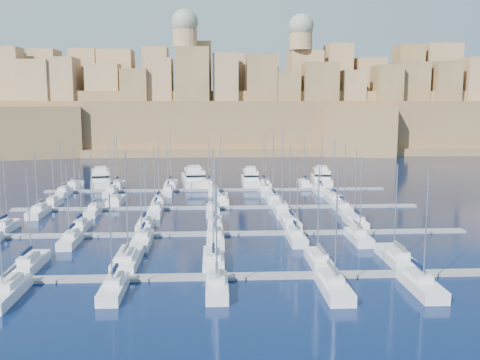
{
  "coord_description": "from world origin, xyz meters",
  "views": [
    {
      "loc": [
        -0.81,
        -99.06,
        22.32
      ],
      "look_at": [
        4.56,
        6.0,
        6.56
      ],
      "focal_mm": 40.0,
      "sensor_mm": 36.0,
      "label": 1
    }
  ],
  "objects": [
    {
      "name": "sailboat_24",
      "position": [
        -34.83,
        14.65,
        0.72
      ],
      "size": [
        2.25,
        7.5,
        12.35
      ],
      "color": "silver",
      "rests_on": "ground"
    },
    {
      "name": "pontoon_mid_far",
      "position": [
        0.0,
        10.0,
        0.2
      ],
      "size": [
        84.0,
        2.0,
        0.4
      ],
      "primitive_type": "cube",
      "color": "slate",
      "rests_on": "ground"
    },
    {
      "name": "sailboat_21",
      "position": [
        -0.53,
        -17.41,
        0.74
      ],
      "size": [
        2.71,
        9.04,
        13.8
      ],
      "color": "silver",
      "rests_on": "ground"
    },
    {
      "name": "sailboat_5",
      "position": [
        24.48,
        -28.28,
        0.75
      ],
      "size": [
        2.9,
        9.68,
        13.9
      ],
      "color": "silver",
      "rests_on": "ground"
    },
    {
      "name": "sailboat_4",
      "position": [
        13.52,
        -28.87,
        0.74
      ],
      "size": [
        2.54,
        8.48,
        13.72
      ],
      "color": "silver",
      "rests_on": "ground"
    },
    {
      "name": "sailboat_7",
      "position": [
        -24.42,
        -39.86,
        0.76
      ],
      "size": [
        2.99,
        9.97,
        15.67
      ],
      "color": "silver",
      "rests_on": "ground"
    },
    {
      "name": "sailboat_13",
      "position": [
        -23.73,
        -7.37,
        0.7
      ],
      "size": [
        2.24,
        7.46,
        10.66
      ],
      "color": "silver",
      "rests_on": "ground"
    },
    {
      "name": "sailboat_35",
      "position": [
        25.24,
        4.81,
        0.74
      ],
      "size": [
        2.58,
        8.61,
        14.15
      ],
      "color": "silver",
      "rests_on": "ground"
    },
    {
      "name": "pontoon_mid_near",
      "position": [
        0.0,
        -12.0,
        0.2
      ],
      "size": [
        84.0,
        2.0,
        0.4
      ],
      "primitive_type": "cube",
      "color": "slate",
      "rests_on": "ground"
    },
    {
      "name": "ground",
      "position": [
        0.0,
        0.0,
        0.0
      ],
      "size": [
        600.0,
        600.0,
        0.0
      ],
      "primitive_type": "plane",
      "color": "black",
      "rests_on": "ground"
    },
    {
      "name": "sailboat_46",
      "position": [
        11.72,
        26.62,
        0.73
      ],
      "size": [
        2.7,
        8.99,
        13.07
      ],
      "color": "silver",
      "rests_on": "ground"
    },
    {
      "name": "sailboat_22",
      "position": [
        12.35,
        -17.07,
        0.72
      ],
      "size": [
        2.51,
        8.36,
        12.28
      ],
      "color": "silver",
      "rests_on": "ground"
    },
    {
      "name": "sailboat_41",
      "position": [
        22.94,
        37.31,
        0.73
      ],
      "size": [
        2.66,
        8.85,
        12.97
      ],
      "color": "silver",
      "rests_on": "ground"
    },
    {
      "name": "sailboat_8",
      "position": [
        -12.43,
        -39.07,
        0.72
      ],
      "size": [
        2.51,
        8.35,
        12.18
      ],
      "color": "silver",
      "rests_on": "ground"
    },
    {
      "name": "sailboat_32",
      "position": [
        -12.2,
        4.68,
        0.74
      ],
      "size": [
        2.66,
        8.86,
        14.08
      ],
      "color": "silver",
      "rests_on": "ground"
    },
    {
      "name": "sailboat_39",
      "position": [
        -1.83,
        37.78,
        0.74
      ],
      "size": [
        2.94,
        9.79,
        13.2
      ],
      "color": "silver",
      "rests_on": "ground"
    },
    {
      "name": "sailboat_36",
      "position": [
        -36.21,
        37.38,
        0.74
      ],
      "size": [
        2.7,
        9.0,
        13.64
      ],
      "color": "silver",
      "rests_on": "ground"
    },
    {
      "name": "fortified_city",
      "position": [
        -0.19,
        155.26,
        14.74
      ],
      "size": [
        460.0,
        108.95,
        59.52
      ],
      "color": "brown",
      "rests_on": "ground"
    },
    {
      "name": "sailboat_9",
      "position": [
        -0.45,
        -39.14,
        0.73
      ],
      "size": [
        2.55,
        8.5,
        13.16
      ],
      "color": "silver",
      "rests_on": "ground"
    },
    {
      "name": "sailboat_19",
      "position": [
        -23.09,
        -16.89,
        0.73
      ],
      "size": [
        2.39,
        7.98,
        13.06
      ],
      "color": "silver",
      "rests_on": "ground"
    },
    {
      "name": "sailboat_28",
      "position": [
        12.33,
        15.72,
        0.76
      ],
      "size": [
        2.9,
        9.68,
        15.39
      ],
      "color": "silver",
      "rests_on": "ground"
    },
    {
      "name": "sailboat_37",
      "position": [
        -25.27,
        37.5,
        0.74
      ],
      "size": [
        2.77,
        9.24,
        14.03
      ],
      "color": "silver",
      "rests_on": "ground"
    },
    {
      "name": "sailboat_1",
      "position": [
        -25.32,
        -28.67,
        0.74
      ],
      "size": [
        2.66,
        8.88,
        13.83
      ],
      "color": "silver",
      "rests_on": "ground"
    },
    {
      "name": "sailboat_11",
      "position": [
        23.69,
        -39.63,
        0.75
      ],
      "size": [
        2.85,
        9.49,
        14.62
      ],
      "color": "silver",
      "rests_on": "ground"
    },
    {
      "name": "sailboat_15",
      "position": [
        -0.52,
        -6.97,
        0.72
      ],
      "size": [
        2.48,
        8.27,
        12.29
      ],
      "color": "silver",
      "rests_on": "ground"
    },
    {
      "name": "sailboat_45",
      "position": [
        -0.68,
        27.01,
        0.71
      ],
      "size": [
        2.46,
        8.19,
        11.52
      ],
      "color": "silver",
      "rests_on": "ground"
    },
    {
      "name": "sailboat_20",
      "position": [
        -11.89,
        -17.43,
        0.74
      ],
      "size": [
        2.73,
        9.09,
        13.65
      ],
      "color": "silver",
      "rests_on": "ground"
    },
    {
      "name": "sailboat_12",
      "position": [
        -36.51,
        -7.27,
        0.73
      ],
      "size": [
        2.3,
        7.66,
        13.19
      ],
      "color": "silver",
      "rests_on": "ground"
    },
    {
      "name": "sailboat_34",
      "position": [
        12.72,
        4.0,
        0.78
      ],
      "size": [
        3.08,
        10.26,
        17.24
      ],
      "color": "silver",
      "rests_on": "ground"
    },
    {
      "name": "sailboat_14",
      "position": [
        -12.71,
        -6.78,
        0.73
      ],
      "size": [
        2.6,
        8.65,
        12.79
      ],
      "color": "silver",
      "rests_on": "ground"
    },
    {
      "name": "sailboat_38",
      "position": [
        -11.71,
        37.71,
        0.76
      ],
      "size": [
        2.9,
        9.65,
        15.21
      ],
      "color": "silver",
      "rests_on": "ground"
    },
    {
      "name": "sailboat_3",
      "position": [
        -0.83,
        -28.41,
        0.74
      ],
      "size": [
        2.82,
        9.41,
        12.67
      ],
      "color": "silver",
      "rests_on": "ground"
    },
    {
      "name": "sailboat_26",
      "position": [
        -12.51,
        15.08,
        0.74
      ],
      "size": [
        2.51,
        8.38,
        13.78
      ],
      "color": "silver",
      "rests_on": "ground"
    },
    {
      "name": "sailboat_40",
      "position": [
        12.43,
        37.98,
        0.76
      ],
      "size": [
        3.06,
        10.21,
        14.28
      ],
      "color": "silver",
      "rests_on": "ground"
    },
    {
      "name": "motor_yacht_a",
      "position": [
        -30.37,
        41.75,
        1.73
      ],
      "size": [
        8.7,
        17.86,
        5.25
      ],
      "color": "silver",
      "rests_on": "ground"
    },
    {
      "name": "motor_yacht_b",
      "position": [
        -5.83,
        42.7,
        1.73
      ],
      "size": [
        7.84,
        19.66,
        5.25
      ],
      "color": "silver",
      "rests_on": "ground"
    },
    {
      "name": "sailboat_27",
      "position": [
        0.89,
        16.18,
        0.77
      ],
      "size": [
        3.18,
        10.61,
        15.13
      ],
      "color": "silver",
      "rests_on": "ground"
    },
    {
      "name": "sailboat_43",
      "position": [
        -25.01,
        26.99,
        0.72
      ],
      "size": [
        2.47,
        8.23,
        12.59
      ],
      "color": "silver",
      "rests_on": "ground"
    },
    {
      "name": "sailboat_33",
      "position": [
        -0.87,
        4.74,
        0.73
      ],
      "size": [
        2.62,
        8.73,
        13.09
      ],
      "color": "silver",
      "rests_on": "ground"
    },
    {
      "name": "sailboat_25",
      "position": [
        -21.84,
        15.66,
        0.75
      ],
      "size": [
        2.86,
        9.55,
        14.85
      ],
      "color": "silver",
      "rests_on": "ground"
    },
    {
      "name": "sailboat_42",
      "position": [
        -36.12,
        26.66,
        0.74
      ],
      "size": [
        2.67,
        8.9,
        13.68
      ],
      "color": "silver",
      "rests_on": "ground"
    },
    {
      "name": "sailboat_2",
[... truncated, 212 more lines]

